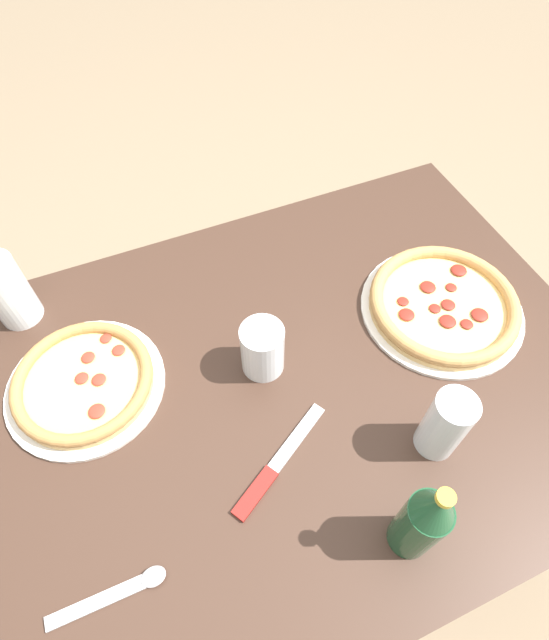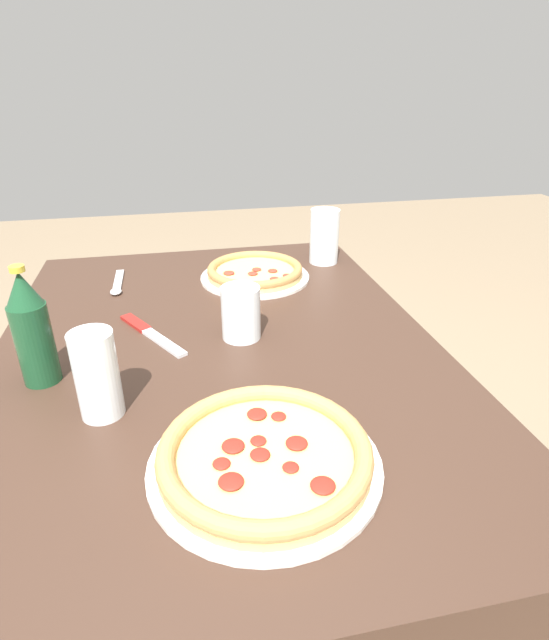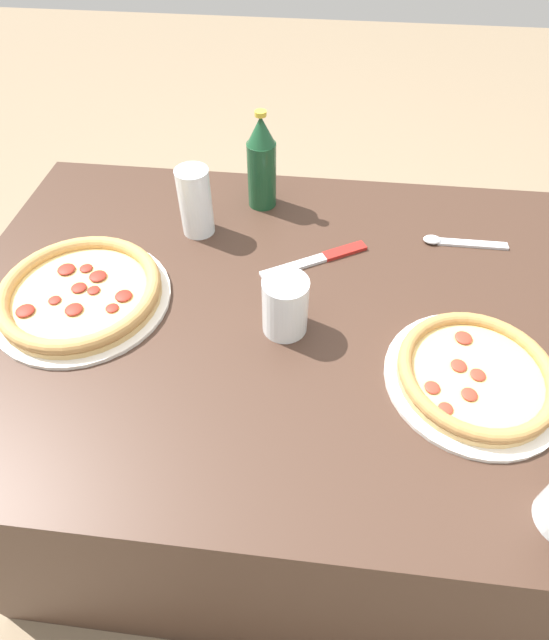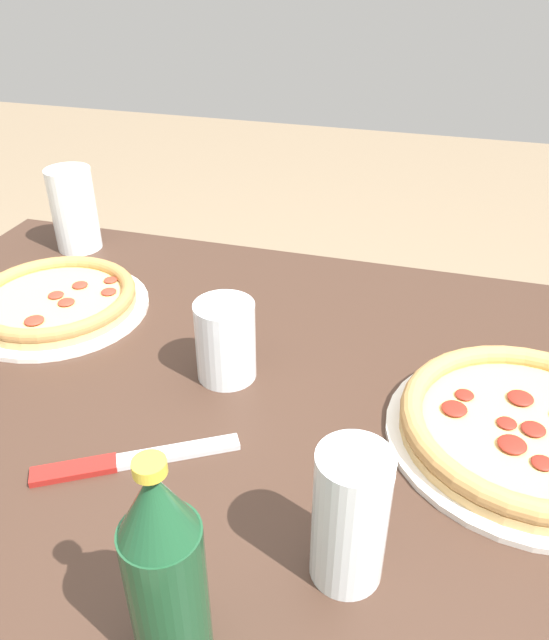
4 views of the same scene
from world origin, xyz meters
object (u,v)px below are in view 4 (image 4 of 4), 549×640
at_px(glass_orange_juice, 226,344).
at_px(pizza_veggie, 55,300).
at_px(pizza_pepperoni, 528,428).
at_px(beer_bottle, 165,571).
at_px(glass_red_wine, 349,523).
at_px(knife, 127,461).
at_px(glass_iced_tea, 74,212).

bearing_deg(glass_orange_juice, pizza_veggie, 165.35).
distance_m(pizza_pepperoni, glass_orange_juice, 0.39).
height_order(pizza_pepperoni, beer_bottle, beer_bottle).
relative_size(pizza_pepperoni, glass_orange_juice, 2.95).
bearing_deg(pizza_veggie, glass_orange_juice, -14.65).
relative_size(pizza_veggie, glass_red_wine, 1.97).
xyz_separation_m(pizza_veggie, knife, (0.27, -0.27, -0.01)).
height_order(pizza_veggie, beer_bottle, beer_bottle).
xyz_separation_m(pizza_pepperoni, knife, (-0.44, -0.17, -0.02)).
xyz_separation_m(glass_iced_tea, knife, (0.36, -0.49, -0.07)).
relative_size(glass_orange_juice, beer_bottle, 0.51).
height_order(glass_orange_juice, glass_red_wine, glass_red_wine).
relative_size(glass_orange_juice, glass_iced_tea, 0.72).
relative_size(pizza_veggie, glass_orange_juice, 2.60).
bearing_deg(beer_bottle, glass_iced_tea, 126.35).
height_order(beer_bottle, knife, beer_bottle).
bearing_deg(beer_bottle, pizza_pepperoni, 49.69).
bearing_deg(pizza_pepperoni, knife, -159.26).
bearing_deg(pizza_pepperoni, glass_red_wine, -126.42).
distance_m(glass_red_wine, beer_bottle, 0.17).
height_order(pizza_veggie, knife, pizza_veggie).
xyz_separation_m(glass_orange_juice, glass_iced_tea, (-0.41, 0.30, 0.02)).
xyz_separation_m(pizza_veggie, glass_iced_tea, (-0.09, 0.22, 0.05)).
bearing_deg(pizza_veggie, knife, -45.68).
bearing_deg(pizza_veggie, beer_bottle, -48.23).
relative_size(pizza_veggie, beer_bottle, 1.33).
distance_m(pizza_veggie, glass_orange_juice, 0.33).
xyz_separation_m(glass_orange_juice, glass_red_wine, (0.21, -0.26, 0.02)).
height_order(pizza_pepperoni, glass_orange_juice, glass_orange_juice).
bearing_deg(knife, glass_red_wine, -14.45).
relative_size(glass_iced_tea, beer_bottle, 0.71).
height_order(glass_iced_tea, glass_red_wine, glass_iced_tea).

